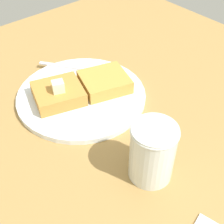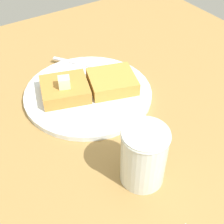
# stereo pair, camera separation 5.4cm
# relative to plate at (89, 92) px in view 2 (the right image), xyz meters

# --- Properties ---
(table_surface) EXTENTS (1.00, 1.00, 0.03)m
(table_surface) POSITION_rel_plate_xyz_m (-0.00, -0.10, -0.02)
(table_surface) COLOR #A17B43
(table_surface) RESTS_ON ground
(plate) EXTENTS (0.26, 0.26, 0.01)m
(plate) POSITION_rel_plate_xyz_m (0.00, 0.00, 0.00)
(plate) COLOR white
(plate) RESTS_ON table_surface
(toast_slice_left) EXTENTS (0.11, 0.11, 0.03)m
(toast_slice_left) POSITION_rel_plate_xyz_m (-0.05, 0.01, 0.02)
(toast_slice_left) COLOR #BE8439
(toast_slice_left) RESTS_ON plate
(toast_slice_middle) EXTENTS (0.11, 0.11, 0.03)m
(toast_slice_middle) POSITION_rel_plate_xyz_m (0.05, -0.01, 0.02)
(toast_slice_middle) COLOR gold
(toast_slice_middle) RESTS_ON plate
(butter_pat_primary) EXTENTS (0.03, 0.03, 0.02)m
(butter_pat_primary) POSITION_rel_plate_xyz_m (-0.05, 0.01, 0.04)
(butter_pat_primary) COLOR #F0F1C4
(butter_pat_primary) RESTS_ON toast_slice_left
(fork) EXTENTS (0.11, 0.14, 0.00)m
(fork) POSITION_rel_plate_xyz_m (0.04, 0.08, 0.01)
(fork) COLOR silver
(fork) RESTS_ON plate
(syrup_jar) EXTENTS (0.07, 0.07, 0.10)m
(syrup_jar) POSITION_rel_plate_xyz_m (-0.03, -0.22, 0.04)
(syrup_jar) COLOR #552910
(syrup_jar) RESTS_ON table_surface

